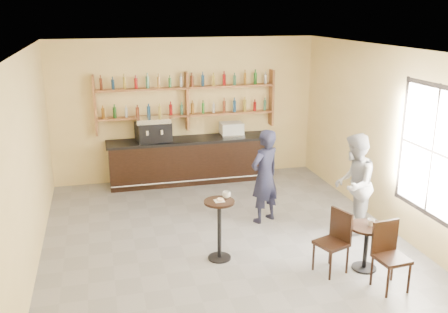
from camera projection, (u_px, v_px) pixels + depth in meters
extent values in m
plane|color=slate|center=(224.00, 240.00, 8.53)|extent=(7.00, 7.00, 0.00)
plane|color=white|center=(224.00, 50.00, 7.62)|extent=(7.00, 7.00, 0.00)
plane|color=#F6D78C|center=(186.00, 110.00, 11.32)|extent=(7.00, 0.00, 7.00)
plane|color=#F6D78C|center=(314.00, 246.00, 4.82)|extent=(7.00, 0.00, 7.00)
plane|color=#F6D78C|center=(28.00, 164.00, 7.36)|extent=(0.00, 7.00, 7.00)
plane|color=#F6D78C|center=(389.00, 139.00, 8.79)|extent=(0.00, 7.00, 7.00)
plane|color=white|center=(433.00, 152.00, 7.64)|extent=(0.00, 2.00, 2.00)
cube|color=white|center=(219.00, 201.00, 7.63)|extent=(0.16, 0.16, 0.00)
torus|color=#E69E54|center=(220.00, 200.00, 7.62)|extent=(0.14, 0.14, 0.04)
imported|color=white|center=(226.00, 195.00, 7.74)|extent=(0.14, 0.14, 0.10)
imported|color=black|center=(265.00, 176.00, 9.07)|extent=(0.76, 0.66, 1.75)
imported|color=white|center=(371.00, 222.00, 7.40)|extent=(0.12, 0.12, 0.10)
imported|color=gray|center=(354.00, 184.00, 8.62)|extent=(1.06, 1.10, 1.78)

